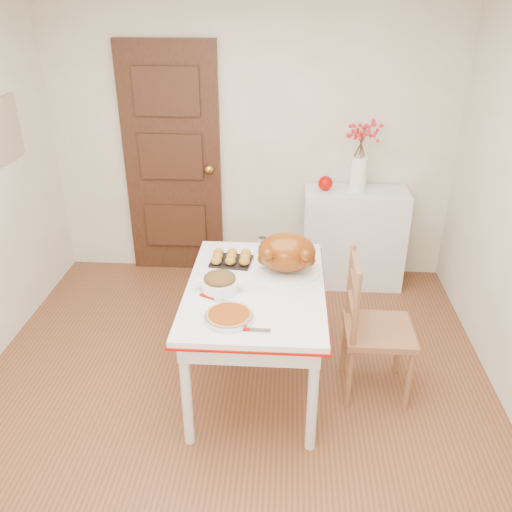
# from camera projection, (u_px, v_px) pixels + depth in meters

# --- Properties ---
(floor) EXTENTS (3.50, 4.00, 0.00)m
(floor) POSITION_uv_depth(u_px,v_px,m) (230.00, 414.00, 3.38)
(floor) COLOR #5A321C
(floor) RESTS_ON ground
(wall_back) EXTENTS (3.50, 0.00, 2.50)m
(wall_back) POSITION_uv_depth(u_px,v_px,m) (252.00, 139.00, 4.60)
(wall_back) COLOR silver
(wall_back) RESTS_ON ground
(door_back) EXTENTS (0.85, 0.06, 2.06)m
(door_back) POSITION_uv_depth(u_px,v_px,m) (173.00, 163.00, 4.72)
(door_back) COLOR #3F2217
(door_back) RESTS_ON ground
(photo_board) EXTENTS (0.03, 0.35, 0.45)m
(photo_board) POSITION_uv_depth(u_px,v_px,m) (6.00, 129.00, 3.88)
(photo_board) COLOR tan
(photo_board) RESTS_ON ground
(sideboard) EXTENTS (0.88, 0.39, 0.88)m
(sideboard) POSITION_uv_depth(u_px,v_px,m) (353.00, 238.00, 4.72)
(sideboard) COLOR silver
(sideboard) RESTS_ON floor
(kitchen_table) EXTENTS (0.87, 1.27, 0.76)m
(kitchen_table) POSITION_uv_depth(u_px,v_px,m) (256.00, 336.00, 3.48)
(kitchen_table) COLOR white
(kitchen_table) RESTS_ON floor
(chair_oak) EXTENTS (0.43, 0.43, 0.97)m
(chair_oak) POSITION_uv_depth(u_px,v_px,m) (379.00, 327.00, 3.38)
(chair_oak) COLOR brown
(chair_oak) RESTS_ON floor
(berry_vase) EXTENTS (0.32, 0.32, 0.61)m
(berry_vase) POSITION_uv_depth(u_px,v_px,m) (360.00, 156.00, 4.39)
(berry_vase) COLOR white
(berry_vase) RESTS_ON sideboard
(apple) EXTENTS (0.12, 0.12, 0.12)m
(apple) POSITION_uv_depth(u_px,v_px,m) (325.00, 183.00, 4.51)
(apple) COLOR #AD0600
(apple) RESTS_ON sideboard
(turkey_platter) EXTENTS (0.44, 0.36, 0.27)m
(turkey_platter) POSITION_uv_depth(u_px,v_px,m) (287.00, 254.00, 3.39)
(turkey_platter) COLOR #7C2903
(turkey_platter) RESTS_ON kitchen_table
(pumpkin_pie) EXTENTS (0.32, 0.32, 0.06)m
(pumpkin_pie) POSITION_uv_depth(u_px,v_px,m) (229.00, 316.00, 2.96)
(pumpkin_pie) COLOR #85340A
(pumpkin_pie) RESTS_ON kitchen_table
(stuffing_dish) EXTENTS (0.33, 0.28, 0.11)m
(stuffing_dish) POSITION_uv_depth(u_px,v_px,m) (220.00, 282.00, 3.23)
(stuffing_dish) COLOR brown
(stuffing_dish) RESTS_ON kitchen_table
(rolls_tray) EXTENTS (0.29, 0.24, 0.07)m
(rolls_tray) POSITION_uv_depth(u_px,v_px,m) (231.00, 258.00, 3.58)
(rolls_tray) COLOR #9D681E
(rolls_tray) RESTS_ON kitchen_table
(pie_server) EXTENTS (0.21, 0.06, 0.01)m
(pie_server) POSITION_uv_depth(u_px,v_px,m) (251.00, 330.00, 2.87)
(pie_server) COLOR silver
(pie_server) RESTS_ON kitchen_table
(carving_knife) EXTENTS (0.28, 0.18, 0.01)m
(carving_knife) POSITION_uv_depth(u_px,v_px,m) (220.00, 300.00, 3.14)
(carving_knife) COLOR silver
(carving_knife) RESTS_ON kitchen_table
(drinking_glass) EXTENTS (0.07, 0.07, 0.10)m
(drinking_glass) POSITION_uv_depth(u_px,v_px,m) (263.00, 244.00, 3.74)
(drinking_glass) COLOR white
(drinking_glass) RESTS_ON kitchen_table
(shaker_pair) EXTENTS (0.11, 0.07, 0.10)m
(shaker_pair) POSITION_uv_depth(u_px,v_px,m) (304.00, 244.00, 3.74)
(shaker_pair) COLOR white
(shaker_pair) RESTS_ON kitchen_table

